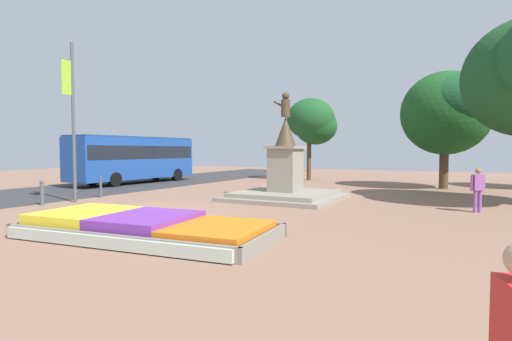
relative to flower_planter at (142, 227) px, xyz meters
name	(u,v)px	position (x,y,z in m)	size (l,w,h in m)	color
ground_plane	(143,214)	(-2.58, 2.71, -0.25)	(71.09, 71.09, 0.00)	#8C6651
flower_planter	(142,227)	(0.00, 0.00, 0.00)	(6.96, 3.68, 0.58)	#38281C
statue_monument	(285,180)	(0.04, 9.06, 0.63)	(4.81, 4.81, 4.89)	gray
banner_pole	(73,119)	(-7.57, 3.74, 3.35)	(0.14, 0.67, 6.85)	#4C5156
city_bus	(134,157)	(-12.70, 12.35, 1.57)	(2.62, 9.52, 3.16)	#1E4799
pedestrian_crossing_plaza	(478,187)	(7.77, 8.83, 0.68)	(0.48, 0.40, 1.62)	#8C4C99
kerb_bollard_mid_a	(42,192)	(-7.93, 2.50, 0.30)	(0.17, 0.17, 1.05)	#4C5156
kerb_bollard_mid_b	(101,186)	(-8.01, 5.51, 0.29)	(0.12, 0.12, 1.04)	#4C5156
park_tree_far_left	(448,112)	(6.31, 18.00, 4.21)	(5.28, 5.26, 6.83)	#4C3823
park_tree_behind_statue	(313,122)	(-3.00, 20.83, 4.11)	(3.70, 3.55, 6.14)	#4C3823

